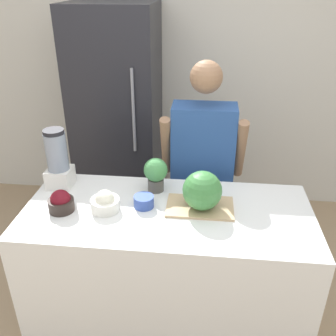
% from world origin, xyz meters
% --- Properties ---
extents(wall_back, '(8.00, 0.06, 2.60)m').
position_xyz_m(wall_back, '(0.00, 2.06, 1.30)').
color(wall_back, silver).
rests_on(wall_back, ground_plane).
extents(counter_island, '(1.64, 0.73, 0.90)m').
position_xyz_m(counter_island, '(0.00, 0.37, 0.45)').
color(counter_island, white).
rests_on(counter_island, ground_plane).
extents(refrigerator, '(0.71, 0.69, 1.90)m').
position_xyz_m(refrigerator, '(-0.58, 1.68, 0.95)').
color(refrigerator, '#232328').
rests_on(refrigerator, ground_plane).
extents(person, '(0.57, 0.26, 1.61)m').
position_xyz_m(person, '(0.18, 0.97, 0.82)').
color(person, '#4C608C').
rests_on(person, ground_plane).
extents(cutting_board, '(0.38, 0.24, 0.01)m').
position_xyz_m(cutting_board, '(0.18, 0.41, 0.90)').
color(cutting_board, tan).
rests_on(cutting_board, counter_island).
extents(watermelon, '(0.22, 0.22, 0.22)m').
position_xyz_m(watermelon, '(0.19, 0.39, 1.02)').
color(watermelon, '#3D7F3D').
rests_on(watermelon, cutting_board).
extents(bowl_cherries, '(0.14, 0.14, 0.13)m').
position_xyz_m(bowl_cherries, '(-0.59, 0.30, 0.95)').
color(bowl_cherries, '#2D231E').
rests_on(bowl_cherries, counter_island).
extents(bowl_cream, '(0.16, 0.16, 0.12)m').
position_xyz_m(bowl_cream, '(-0.35, 0.33, 0.94)').
color(bowl_cream, white).
rests_on(bowl_cream, counter_island).
extents(bowl_small_blue, '(0.12, 0.12, 0.07)m').
position_xyz_m(bowl_small_blue, '(-0.14, 0.39, 0.93)').
color(bowl_small_blue, '#334C9E').
rests_on(bowl_small_blue, counter_island).
extents(blender, '(0.15, 0.15, 0.38)m').
position_xyz_m(blender, '(-0.70, 0.57, 1.07)').
color(blender, silver).
rests_on(blender, counter_island).
extents(potted_plant, '(0.14, 0.14, 0.21)m').
position_xyz_m(potted_plant, '(-0.09, 0.58, 1.02)').
color(potted_plant, '#514C47').
rests_on(potted_plant, counter_island).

